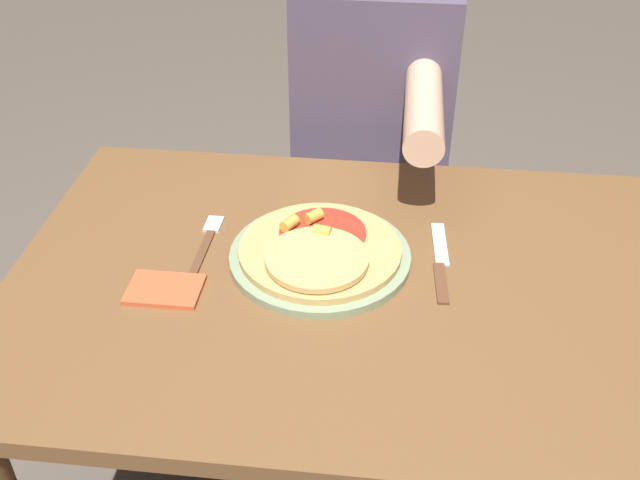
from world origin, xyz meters
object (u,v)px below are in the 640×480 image
person_diner (373,131)px  pizza (319,250)px  dining_table (346,336)px  knife (440,264)px  fork (207,241)px  plate (320,256)px

person_diner → pizza: bearing=-96.4°
dining_table → knife: size_ratio=4.92×
fork → pizza: bearing=-9.4°
person_diner → knife: bearing=-74.9°
pizza → fork: (-0.20, 0.03, -0.02)m
pizza → dining_table: bearing=-36.3°
plate → knife: size_ratio=1.35×
dining_table → fork: fork is taller
pizza → person_diner: bearing=83.6°
plate → person_diner: person_diner is taller
dining_table → plate: size_ratio=3.65×
pizza → knife: pizza is taller
dining_table → person_diner: 0.57m
dining_table → person_diner: (0.01, 0.56, 0.10)m
dining_table → pizza: (-0.05, 0.04, 0.15)m
pizza → person_diner: (0.06, 0.53, -0.05)m
pizza → person_diner: person_diner is taller
knife → plate: bearing=-177.5°
knife → person_diner: person_diner is taller
pizza → fork: 0.20m
fork → knife: 0.39m
knife → pizza: bearing=-175.7°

